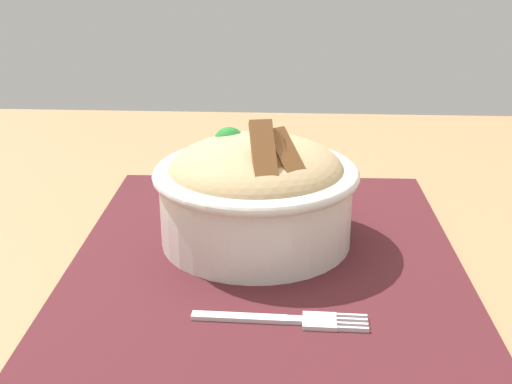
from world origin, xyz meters
name	(u,v)px	position (x,y,z in m)	size (l,w,h in m)	color
table	(233,346)	(0.00, 0.00, 0.67)	(1.13, 0.92, 0.74)	#99754C
placemat	(266,255)	(-0.04, 0.03, 0.74)	(0.42, 0.35, 0.00)	#47191E
bowl	(256,189)	(-0.07, 0.02, 0.80)	(0.24, 0.24, 0.13)	silver
fork	(288,320)	(0.08, 0.05, 0.75)	(0.02, 0.14, 0.00)	silver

